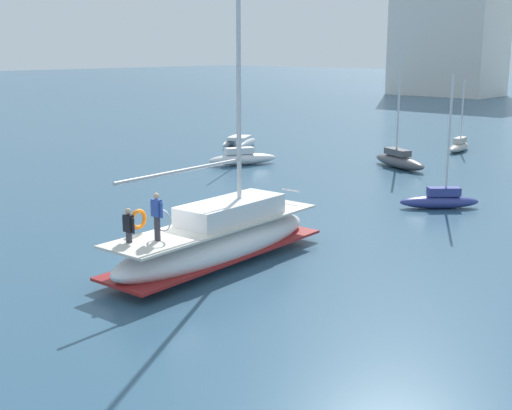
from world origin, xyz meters
TOP-DOWN VIEW (x-y plane):
  - ground_plane at (0.00, 0.00)m, footprint 400.00×400.00m
  - main_sailboat at (0.78, 1.50)m, footprint 3.07×9.74m
  - moored_sloop_near at (2.41, 14.67)m, footprint 3.34×3.35m
  - moored_sloop_far at (-5.57, 32.42)m, footprint 1.64×3.99m
  - moored_catamaran at (-5.03, 23.15)m, footprint 5.02×3.05m
  - moored_cutter_left at (-13.24, 17.16)m, footprint 3.10×4.64m
  - moored_ketch_distant at (-19.22, 23.01)m, footprint 3.35×4.20m
  - mooring_buoy at (-4.40, 5.50)m, footprint 0.65×0.65m

SIDE VIEW (x-z plane):
  - ground_plane at x=0.00m, z-range 0.00..0.00m
  - mooring_buoy at x=-4.40m, z-range -0.27..0.66m
  - moored_sloop_far at x=-5.57m, z-range -2.18..3.06m
  - moored_sloop_near at x=2.41m, z-range -2.70..3.63m
  - moored_ketch_distant at x=-19.22m, z-range -2.21..3.16m
  - moored_cutter_left at x=-13.24m, z-range -2.83..3.85m
  - moored_catamaran at x=-5.03m, z-range -3.32..4.42m
  - main_sailboat at x=0.78m, z-range -5.49..7.31m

